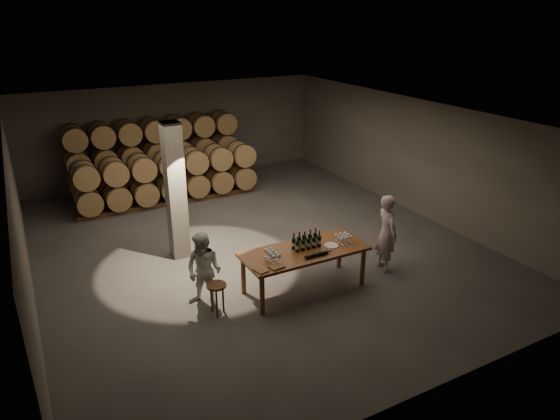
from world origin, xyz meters
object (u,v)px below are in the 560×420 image
bottle_cluster (307,242)px  stool (217,290)px  person_man (387,233)px  plate (331,245)px  tasting_table (304,254)px  notebook_near (276,267)px  person_woman (204,270)px

bottle_cluster → stool: bottle_cluster is taller
person_man → plate: bearing=97.7°
plate → stool: (-2.51, 0.09, -0.39)m
tasting_table → bottle_cluster: size_ratio=4.27×
tasting_table → notebook_near: bearing=-155.7°
tasting_table → person_woman: size_ratio=1.69×
tasting_table → plate: 0.60m
stool → person_man: person_man is taller
person_man → person_woman: 4.09m
notebook_near → person_woman: size_ratio=0.17×
notebook_near → tasting_table: bearing=17.2°
notebook_near → bottle_cluster: bearing=18.8°
plate → person_woman: bearing=169.6°
notebook_near → person_man: (2.88, 0.27, -0.03)m
tasting_table → plate: bearing=-9.5°
plate → person_woman: person_woman is taller
tasting_table → notebook_near: 0.94m
tasting_table → person_man: 2.04m
tasting_table → person_man: bearing=-3.0°
bottle_cluster → tasting_table: bearing=-140.8°
tasting_table → notebook_near: (-0.85, -0.38, 0.12)m
stool → person_man: bearing=-1.4°
plate → bottle_cluster: bearing=160.8°
tasting_table → stool: size_ratio=4.10×
tasting_table → bottle_cluster: 0.26m
plate → notebook_near: (-1.43, -0.28, 0.01)m
stool → person_woman: size_ratio=0.41×
notebook_near → person_man: size_ratio=0.15×
notebook_near → person_man: bearing=-1.7°
tasting_table → stool: 1.95m
stool → notebook_near: bearing=-19.1°
bottle_cluster → person_woman: bearing=171.8°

